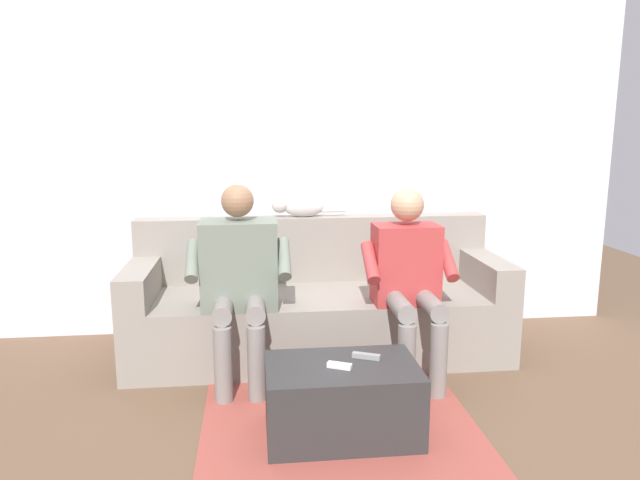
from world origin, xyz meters
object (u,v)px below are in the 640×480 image
couch (318,308)px  person_left_seated (409,273)px  remote_gray (366,356)px  coffee_table (342,400)px  remote_white (339,366)px  cat_on_backrest (298,206)px  person_right_seated (239,272)px

couch → person_left_seated: person_left_seated is taller
remote_gray → coffee_table: bearing=51.2°
couch → coffee_table: 1.09m
coffee_table → remote_white: remote_white is taller
person_left_seated → cat_on_backrest: bearing=-48.5°
couch → remote_white: (0.02, 1.12, 0.07)m
person_left_seated → remote_white: person_left_seated is taller
person_right_seated → remote_white: 0.94m
couch → person_right_seated: bearing=35.9°
person_right_seated → person_left_seated: bearing=177.1°
couch → remote_gray: (-0.13, 1.02, 0.07)m
person_right_seated → cat_on_backrest: (-0.39, -0.63, 0.29)m
couch → remote_gray: size_ratio=17.29×
person_left_seated → coffee_table: bearing=53.6°
person_left_seated → remote_gray: bearing=58.8°
couch → person_left_seated: 0.72m
coffee_table → remote_gray: size_ratio=5.26×
cat_on_backrest → remote_white: bearing=93.6°
person_left_seated → cat_on_backrest: (0.60, -0.68, 0.32)m
remote_white → person_right_seated: bearing=-32.1°
cat_on_backrest → coffee_table: bearing=94.4°
couch → remote_white: size_ratio=20.63×
person_left_seated → person_right_seated: 1.00m
person_right_seated → coffee_table: bearing=124.5°
coffee_table → person_right_seated: bearing=-55.5°
coffee_table → cat_on_backrest: size_ratio=1.43×
remote_gray → remote_white: (0.15, 0.10, 0.00)m
couch → person_right_seated: (0.50, 0.36, 0.35)m
coffee_table → person_right_seated: 1.00m
coffee_table → remote_gray: (-0.13, -0.07, 0.19)m
remote_white → person_left_seated: bearing=-100.4°
coffee_table → cat_on_backrest: 1.56m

